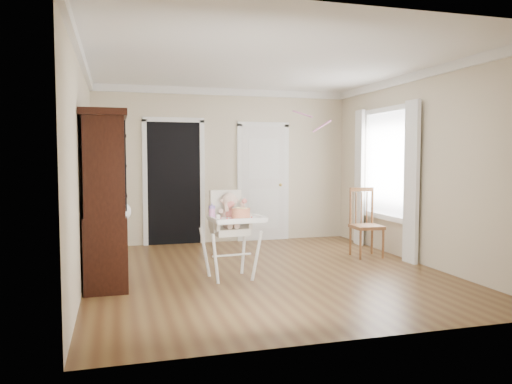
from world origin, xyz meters
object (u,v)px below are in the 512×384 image
object	(u,v)px
cake	(241,214)
sippy_cup	(212,212)
high_chair	(230,223)
dining_chair	(366,225)
china_cabinet	(106,199)

from	to	relation	value
cake	sippy_cup	bearing A→B (deg)	154.16
high_chair	dining_chair	world-z (taller)	high_chair
china_cabinet	dining_chair	world-z (taller)	china_cabinet
high_chair	china_cabinet	world-z (taller)	china_cabinet
dining_chair	sippy_cup	bearing A→B (deg)	-157.28
cake	china_cabinet	size ratio (longest dim) A/B	0.14
sippy_cup	cake	bearing A→B (deg)	-25.84
dining_chair	china_cabinet	bearing A→B (deg)	-167.43
china_cabinet	cake	bearing A→B (deg)	-15.50
china_cabinet	sippy_cup	bearing A→B (deg)	-12.56
high_chair	cake	bearing A→B (deg)	-81.35
sippy_cup	china_cabinet	size ratio (longest dim) A/B	0.10
high_chair	dining_chair	bearing A→B (deg)	14.44
high_chair	cake	distance (m)	0.32
high_chair	china_cabinet	bearing A→B (deg)	169.17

